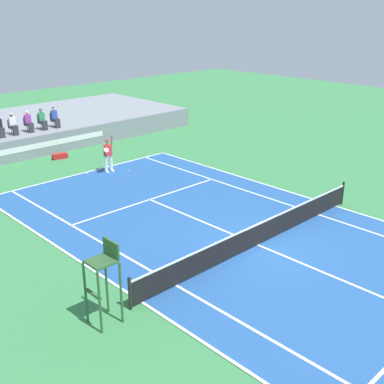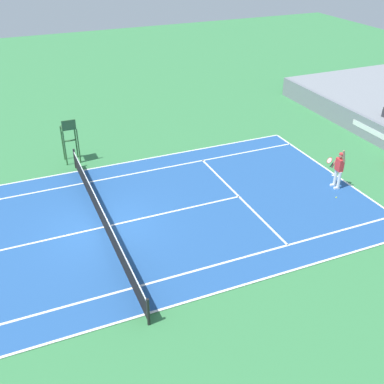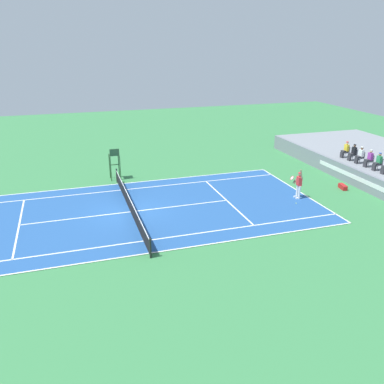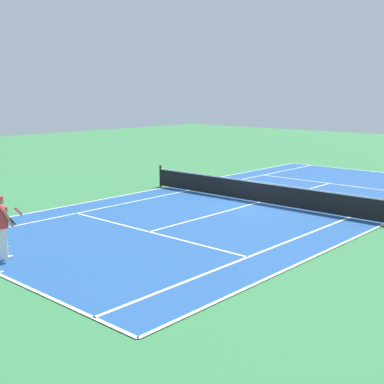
% 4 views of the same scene
% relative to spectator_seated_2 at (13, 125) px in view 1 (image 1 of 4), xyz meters
% --- Properties ---
extents(ground_plane, '(80.00, 80.00, 0.00)m').
position_rel_spectator_seated_2_xyz_m(ground_plane, '(1.15, -17.60, -1.89)').
color(ground_plane, '#387F47').
extents(court, '(11.08, 23.88, 0.03)m').
position_rel_spectator_seated_2_xyz_m(court, '(1.15, -17.60, -1.88)').
color(court, '#235193').
rests_on(court, ground).
extents(net, '(11.98, 0.10, 1.07)m').
position_rel_spectator_seated_2_xyz_m(net, '(1.15, -17.60, -1.37)').
color(net, black).
rests_on(net, ground).
extents(barrier_wall, '(23.62, 0.25, 1.28)m').
position_rel_spectator_seated_2_xyz_m(barrier_wall, '(1.15, -1.20, -1.25)').
color(barrier_wall, gray).
rests_on(barrier_wall, ground).
extents(bleacher_platform, '(23.62, 9.36, 1.28)m').
position_rel_spectator_seated_2_xyz_m(bleacher_platform, '(1.15, 3.61, -1.25)').
color(bleacher_platform, gray).
rests_on(bleacher_platform, ground).
extents(spectator_seated_2, '(0.44, 0.60, 1.27)m').
position_rel_spectator_seated_2_xyz_m(spectator_seated_2, '(0.00, 0.00, 0.00)').
color(spectator_seated_2, '#474C56').
rests_on(spectator_seated_2, bleacher_platform).
extents(spectator_seated_3, '(0.44, 0.60, 1.27)m').
position_rel_spectator_seated_2_xyz_m(spectator_seated_3, '(0.98, 0.00, 0.00)').
color(spectator_seated_3, '#474C56').
rests_on(spectator_seated_3, bleacher_platform).
extents(spectator_seated_4, '(0.44, 0.60, 1.27)m').
position_rel_spectator_seated_2_xyz_m(spectator_seated_4, '(1.88, 0.00, 0.00)').
color(spectator_seated_4, '#474C56').
rests_on(spectator_seated_4, bleacher_platform).
extents(spectator_seated_5, '(0.44, 0.60, 1.27)m').
position_rel_spectator_seated_2_xyz_m(spectator_seated_5, '(2.73, 0.00, 0.00)').
color(spectator_seated_5, '#474C56').
rests_on(spectator_seated_5, bleacher_platform).
extents(tennis_player, '(0.80, 0.62, 2.08)m').
position_rel_spectator_seated_2_xyz_m(tennis_player, '(2.17, -6.49, -0.89)').
color(tennis_player, white).
rests_on(tennis_player, ground).
extents(tennis_ball, '(0.07, 0.07, 0.07)m').
position_rel_spectator_seated_2_xyz_m(tennis_ball, '(3.01, -7.10, -1.85)').
color(tennis_ball, '#D1E533').
rests_on(tennis_ball, ground).
extents(umpire_chair, '(0.77, 0.77, 2.44)m').
position_rel_spectator_seated_2_xyz_m(umpire_chair, '(-5.61, -17.60, -0.33)').
color(umpire_chair, '#2D562D').
rests_on(umpire_chair, ground).
extents(equipment_bag, '(0.95, 0.50, 0.32)m').
position_rel_spectator_seated_2_xyz_m(equipment_bag, '(1.52, -2.42, -1.73)').
color(equipment_bag, red).
rests_on(equipment_bag, ground).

